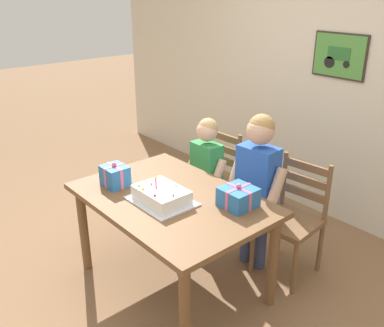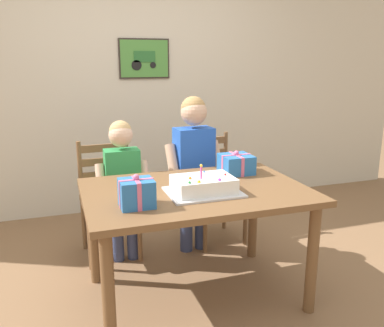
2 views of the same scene
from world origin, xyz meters
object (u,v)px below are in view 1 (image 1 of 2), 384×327
(chair_left, at_px, (212,180))
(child_younger, at_px, (206,167))
(dining_table, at_px, (172,209))
(gift_box_beside_cake, at_px, (115,176))
(chair_right, at_px, (292,218))
(child_older, at_px, (257,178))
(gift_box_red_large, at_px, (238,197))
(birthday_cake, at_px, (161,196))

(chair_left, height_order, child_younger, child_younger)
(dining_table, relative_size, chair_left, 1.52)
(gift_box_beside_cake, xyz_separation_m, chair_right, (0.86, 1.02, -0.36))
(chair_left, bearing_deg, child_older, -13.62)
(gift_box_red_large, xyz_separation_m, chair_left, (-0.85, 0.57, -0.35))
(chair_right, bearing_deg, gift_box_beside_cake, -130.18)
(gift_box_red_large, bearing_deg, gift_box_beside_cake, -150.49)
(gift_box_red_large, relative_size, chair_right, 0.24)
(chair_right, bearing_deg, child_younger, -168.71)
(dining_table, bearing_deg, chair_left, 118.87)
(gift_box_red_large, distance_m, chair_left, 1.08)
(chair_right, relative_size, child_younger, 0.83)
(chair_right, distance_m, child_older, 0.42)
(birthday_cake, height_order, gift_box_red_large, birthday_cake)
(gift_box_beside_cake, distance_m, child_older, 1.07)
(gift_box_red_large, bearing_deg, child_older, 114.31)
(birthday_cake, distance_m, gift_box_beside_cake, 0.44)
(gift_box_red_large, bearing_deg, dining_table, -146.69)
(child_younger, bearing_deg, gift_box_red_large, -28.18)
(gift_box_red_large, xyz_separation_m, child_younger, (-0.75, 0.40, -0.14))
(chair_right, bearing_deg, dining_table, -118.57)
(child_younger, bearing_deg, birthday_cake, -63.85)
(gift_box_beside_cake, height_order, chair_left, gift_box_beside_cake)
(gift_box_red_large, distance_m, chair_right, 0.67)
(gift_box_beside_cake, relative_size, child_older, 0.15)
(dining_table, bearing_deg, gift_box_beside_cake, -154.39)
(gift_box_red_large, xyz_separation_m, chair_right, (0.05, 0.57, -0.35))
(dining_table, height_order, chair_right, chair_right)
(birthday_cake, xyz_separation_m, child_younger, (-0.37, 0.76, -0.13))
(chair_left, distance_m, chair_right, 0.90)
(gift_box_red_large, height_order, chair_right, chair_right)
(dining_table, distance_m, chair_left, 0.96)
(chair_right, bearing_deg, gift_box_red_large, -95.47)
(dining_table, distance_m, gift_box_red_large, 0.50)
(chair_left, relative_size, chair_right, 1.00)
(chair_left, bearing_deg, gift_box_beside_cake, -87.80)
(gift_box_red_large, distance_m, gift_box_beside_cake, 0.93)
(gift_box_red_large, bearing_deg, chair_right, 84.53)
(gift_box_red_large, xyz_separation_m, child_older, (-0.18, 0.40, -0.04))
(child_older, bearing_deg, child_younger, 179.96)
(chair_right, relative_size, child_older, 0.72)
(birthday_cake, bearing_deg, chair_right, 64.75)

